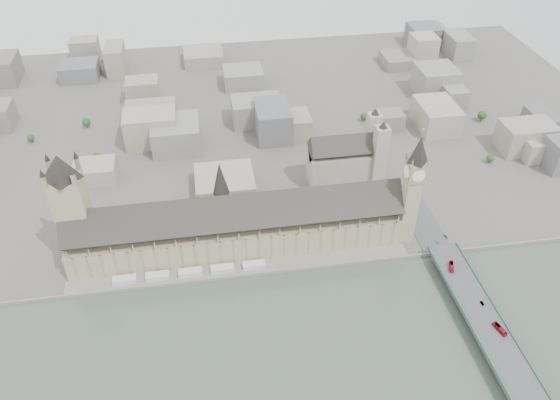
{
  "coord_description": "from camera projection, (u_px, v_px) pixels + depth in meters",
  "views": [
    {
      "loc": [
        -18.22,
        -311.35,
        311.05
      ],
      "look_at": [
        38.27,
        39.64,
        29.36
      ],
      "focal_mm": 35.0,
      "sensor_mm": 36.0,
      "label": 1
    }
  ],
  "objects": [
    {
      "name": "terrace_tents",
      "position": [
        190.0,
        272.0,
        423.49
      ],
      "size": [
        118.0,
        7.0,
        4.0
      ],
      "color": "silver",
      "rests_on": "river_terrace"
    },
    {
      "name": "victoria_tower",
      "position": [
        71.0,
        205.0,
        407.02
      ],
      "size": [
        30.0,
        30.0,
        100.0
      ],
      "color": "tan",
      "rests_on": "ground"
    },
    {
      "name": "bridge_parapets",
      "position": [
        514.0,
        368.0,
        347.68
      ],
      "size": [
        25.0,
        235.0,
        1.15
      ],
      "primitive_type": null,
      "color": "#345F4E",
      "rests_on": "westminster_bridge"
    },
    {
      "name": "westminster_abbey",
      "position": [
        347.0,
        160.0,
        508.13
      ],
      "size": [
        68.0,
        36.0,
        64.0
      ],
      "color": "gray",
      "rests_on": "ground"
    },
    {
      "name": "palace_of_westminster",
      "position": [
        237.0,
        226.0,
        437.52
      ],
      "size": [
        265.0,
        40.73,
        55.44
      ],
      "color": "tan",
      "rests_on": "ground"
    },
    {
      "name": "embankment_wall",
      "position": [
        243.0,
        276.0,
        423.84
      ],
      "size": [
        600.0,
        1.5,
        3.0
      ],
      "primitive_type": "cube",
      "color": "gray",
      "rests_on": "ground"
    },
    {
      "name": "elizabeth_tower",
      "position": [
        413.0,
        183.0,
        423.68
      ],
      "size": [
        17.0,
        17.0,
        107.5
      ],
      "color": "tan",
      "rests_on": "ground"
    },
    {
      "name": "river_terrace",
      "position": [
        242.0,
        270.0,
        429.95
      ],
      "size": [
        270.0,
        15.0,
        2.0
      ],
      "primitive_type": "cube",
      "color": "gray",
      "rests_on": "ground"
    },
    {
      "name": "park_trees",
      "position": [
        222.0,
        211.0,
        476.9
      ],
      "size": [
        110.0,
        30.0,
        15.0
      ],
      "primitive_type": null,
      "color": "#1C4819",
      "rests_on": "ground"
    },
    {
      "name": "red_bus_south",
      "position": [
        500.0,
        329.0,
        370.84
      ],
      "size": [
        5.69,
        12.19,
        3.31
      ],
      "primitive_type": "imported",
      "rotation": [
        0.0,
        0.0,
        0.26
      ],
      "color": "#A61425",
      "rests_on": "westminster_bridge"
    },
    {
      "name": "city_skyline_inland",
      "position": [
        218.0,
        99.0,
        614.16
      ],
      "size": [
        720.0,
        360.0,
        38.0
      ],
      "primitive_type": null,
      "color": "gray",
      "rests_on": "ground"
    },
    {
      "name": "central_tower",
      "position": [
        221.0,
        188.0,
        419.28
      ],
      "size": [
        13.0,
        13.0,
        48.0
      ],
      "color": "gray",
      "rests_on": "ground"
    },
    {
      "name": "westminster_bridge",
      "position": [
        481.0,
        320.0,
        385.66
      ],
      "size": [
        25.0,
        325.0,
        10.25
      ],
      "primitive_type": "cube",
      "color": "#474749",
      "rests_on": "ground"
    },
    {
      "name": "ground",
      "position": [
        241.0,
        264.0,
        436.38
      ],
      "size": [
        900.0,
        900.0,
        0.0
      ],
      "primitive_type": "plane",
      "color": "#595651",
      "rests_on": "ground"
    },
    {
      "name": "red_bus_north",
      "position": [
        451.0,
        266.0,
        417.45
      ],
      "size": [
        6.51,
        11.71,
        3.2
      ],
      "primitive_type": "imported",
      "rotation": [
        0.0,
        0.0,
        -0.35
      ],
      "color": "red",
      "rests_on": "westminster_bridge"
    },
    {
      "name": "car_approach",
      "position": [
        446.0,
        237.0,
        445.32
      ],
      "size": [
        2.58,
        4.93,
        1.36
      ],
      "primitive_type": "imported",
      "rotation": [
        0.0,
        0.0,
        0.15
      ],
      "color": "gray",
      "rests_on": "westminster_bridge"
    },
    {
      "name": "car_silver",
      "position": [
        482.0,
        303.0,
        389.98
      ],
      "size": [
        1.64,
        3.95,
        1.27
      ],
      "primitive_type": "imported",
      "rotation": [
        0.0,
        0.0,
        0.08
      ],
      "color": "gray",
      "rests_on": "westminster_bridge"
    }
  ]
}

